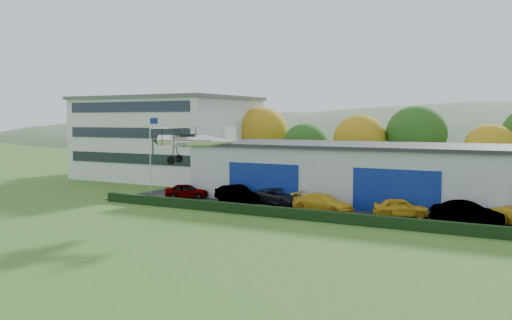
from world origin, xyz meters
The scene contains 15 objects.
ground centered at (0.00, 0.00, 0.00)m, with size 300.00×300.00×0.00m, color #385C1D.
apron centered at (3.00, 21.00, 0.03)m, with size 48.00×9.00×0.05m, color black.
hedge centered at (3.00, 16.20, 0.40)m, with size 46.00×0.60×0.80m, color black.
hangar centered at (5.00, 27.98, 2.66)m, with size 40.60×12.60×5.30m.
office_block centered at (-28.00, 35.00, 5.21)m, with size 20.60×15.60×10.40m.
flagpole centered at (-19.88, 22.00, 4.78)m, with size 1.05×0.10×8.00m.
tree_belt centered at (0.85, 40.62, 5.61)m, with size 75.70×13.22×10.12m.
distant_hills centered at (-4.38, 140.00, -13.05)m, with size 430.00×196.00×56.00m.
car_0 centered at (-14.69, 20.91, 0.74)m, with size 1.63×4.05×1.38m, color gray.
car_1 centered at (-8.99, 20.70, 0.83)m, with size 1.66×4.76×1.57m, color gray.
car_2 centered at (-5.17, 21.68, 0.78)m, with size 2.41×5.23×1.45m, color black.
car_3 centered at (-0.23, 19.69, 0.81)m, with size 2.12×5.22×1.51m, color gold.
car_4 centered at (5.76, 20.78, 0.77)m, with size 1.70×4.24×1.44m, color gold.
car_5 centered at (10.70, 19.97, 0.87)m, with size 1.74×4.99×1.65m, color gray.
biplane centered at (-7.11, 11.03, 6.08)m, with size 6.37×7.20×2.70m.
Camera 1 is at (16.37, -21.27, 7.55)m, focal length 38.53 mm.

